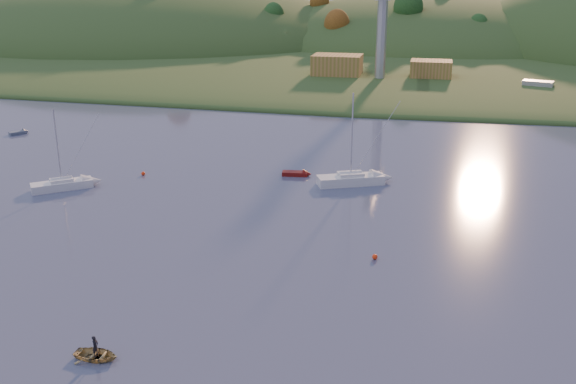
% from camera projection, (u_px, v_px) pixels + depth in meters
% --- Properties ---
extents(far_shore, '(620.00, 220.00, 1.50)m').
position_uv_depth(far_shore, '(399.00, 42.00, 244.98)').
color(far_shore, '#344D1E').
rests_on(far_shore, ground).
extents(shore_slope, '(640.00, 150.00, 7.00)m').
position_uv_depth(shore_slope, '(386.00, 64.00, 184.98)').
color(shore_slope, '#344D1E').
rests_on(shore_slope, ground).
extents(hill_left_far, '(120.00, 100.00, 32.00)m').
position_uv_depth(hill_left_far, '(5.00, 36.00, 264.42)').
color(hill_left_far, '#344D1E').
rests_on(hill_left_far, ground).
extents(hill_left, '(170.00, 140.00, 44.00)m').
position_uv_depth(hill_left, '(147.00, 44.00, 236.01)').
color(hill_left, '#344D1E').
rests_on(hill_left, ground).
extents(hill_center, '(140.00, 120.00, 36.00)m').
position_uv_depth(hill_center, '(425.00, 48.00, 224.44)').
color(hill_center, '#344D1E').
rests_on(hill_center, ground).
extents(hillside_trees, '(280.00, 50.00, 32.00)m').
position_uv_depth(hillside_trees, '(391.00, 55.00, 203.44)').
color(hillside_trees, '#184217').
rests_on(hillside_trees, ground).
extents(wharf, '(42.00, 16.00, 2.40)m').
position_uv_depth(wharf, '(393.00, 84.00, 143.86)').
color(wharf, slate).
rests_on(wharf, ground).
extents(shed_west, '(11.00, 8.00, 4.80)m').
position_uv_depth(shed_west, '(337.00, 65.00, 146.33)').
color(shed_west, olive).
rests_on(shed_west, wharf).
extents(shed_east, '(9.00, 7.00, 4.00)m').
position_uv_depth(shed_east, '(431.00, 69.00, 143.01)').
color(shed_east, olive).
rests_on(shed_east, wharf).
extents(dock_crane, '(3.20, 28.00, 20.30)m').
position_uv_depth(dock_crane, '(382.00, 11.00, 135.99)').
color(dock_crane, '#B7B7BC').
rests_on(dock_crane, wharf).
extents(sailboat_near, '(6.87, 6.06, 9.82)m').
position_uv_depth(sailboat_near, '(62.00, 184.00, 77.37)').
color(sailboat_near, white).
rests_on(sailboat_near, ground).
extents(sailboat_far, '(8.49, 5.57, 11.37)m').
position_uv_depth(sailboat_far, '(351.00, 179.00, 79.10)').
color(sailboat_far, white).
rests_on(sailboat_far, ground).
extents(canoe, '(3.08, 2.21, 0.64)m').
position_uv_depth(canoe, '(96.00, 355.00, 43.34)').
color(canoe, '#A09058').
rests_on(canoe, ground).
extents(paddler, '(0.36, 0.55, 1.50)m').
position_uv_depth(paddler, '(96.00, 349.00, 43.20)').
color(paddler, black).
rests_on(paddler, ground).
extents(red_tender, '(3.91, 1.72, 1.29)m').
position_uv_depth(red_tender, '(300.00, 174.00, 82.64)').
color(red_tender, '#62100E').
rests_on(red_tender, ground).
extents(grey_dinghy, '(2.81, 3.20, 1.17)m').
position_uv_depth(grey_dinghy, '(22.00, 132.00, 104.35)').
color(grey_dinghy, slate).
rests_on(grey_dinghy, ground).
extents(work_vessel, '(14.76, 8.60, 3.58)m').
position_uv_depth(work_vessel, '(537.00, 92.00, 133.90)').
color(work_vessel, slate).
rests_on(work_vessel, ground).
extents(buoy_1, '(0.50, 0.50, 0.50)m').
position_uv_depth(buoy_1, '(375.00, 257.00, 58.49)').
color(buoy_1, '#FF360D').
rests_on(buoy_1, ground).
extents(buoy_2, '(0.50, 0.50, 0.50)m').
position_uv_depth(buoy_2, '(73.00, 180.00, 80.18)').
color(buoy_2, '#FF360D').
rests_on(buoy_2, ground).
extents(buoy_3, '(0.50, 0.50, 0.50)m').
position_uv_depth(buoy_3, '(143.00, 174.00, 82.78)').
color(buoy_3, '#FF360D').
rests_on(buoy_3, ground).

